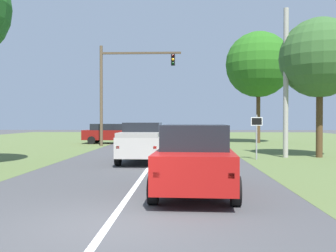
{
  "coord_description": "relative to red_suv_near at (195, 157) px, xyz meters",
  "views": [
    {
      "loc": [
        1.47,
        -7.43,
        2.07
      ],
      "look_at": [
        0.52,
        17.28,
        1.69
      ],
      "focal_mm": 40.46,
      "sensor_mm": 36.0,
      "label": 1
    }
  ],
  "objects": [
    {
      "name": "red_suv_near",
      "position": [
        0.0,
        0.0,
        0.0
      ],
      "size": [
        2.41,
        4.96,
        1.95
      ],
      "color": "#9E1411",
      "rests_on": "ground_plane"
    },
    {
      "name": "oak_tree_right",
      "position": [
        6.54,
        23.89,
        6.1
      ],
      "size": [
        5.94,
        5.94,
        10.1
      ],
      "color": "#4C351E",
      "rests_on": "ground_plane"
    },
    {
      "name": "lane_centre_stripe",
      "position": [
        -1.82,
        -1.64,
        -1.01
      ],
      "size": [
        0.16,
        43.44,
        0.01
      ],
      "primitive_type": "cube",
      "color": "white",
      "rests_on": "ground_plane"
    },
    {
      "name": "pickup_truck_lead",
      "position": [
        -2.29,
        7.82,
        -0.02
      ],
      "size": [
        2.26,
        5.41,
        1.95
      ],
      "color": "#B7B2A8",
      "rests_on": "ground_plane"
    },
    {
      "name": "ground_plane",
      "position": [
        -1.82,
        9.36,
        -1.02
      ],
      "size": [
        120.0,
        120.0,
        0.0
      ],
      "primitive_type": "plane",
      "color": "#424244"
    },
    {
      "name": "crossing_suv_far",
      "position": [
        -6.77,
        22.48,
        -0.09
      ],
      "size": [
        4.81,
        2.19,
        1.75
      ],
      "color": "maroon",
      "rests_on": "ground_plane"
    },
    {
      "name": "utility_pole_right",
      "position": [
        5.37,
        10.4,
        3.11
      ],
      "size": [
        0.28,
        0.28,
        8.26
      ],
      "primitive_type": "cylinder",
      "color": "#9E998E",
      "rests_on": "ground_plane"
    },
    {
      "name": "traffic_light",
      "position": [
        -5.26,
        19.23,
        4.18
      ],
      "size": [
        6.5,
        0.4,
        8.01
      ],
      "color": "brown",
      "rests_on": "ground_plane"
    },
    {
      "name": "extra_tree_1",
      "position": [
        7.26,
        10.53,
        4.5
      ],
      "size": [
        4.41,
        4.41,
        7.75
      ],
      "color": "#4C351E",
      "rests_on": "ground_plane"
    },
    {
      "name": "keep_moving_sign",
      "position": [
        3.54,
        9.19,
        0.5
      ],
      "size": [
        0.6,
        0.09,
        2.36
      ],
      "color": "gray",
      "rests_on": "ground_plane"
    }
  ]
}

